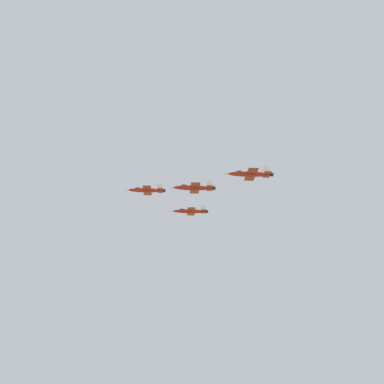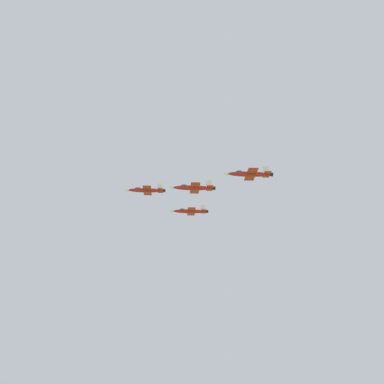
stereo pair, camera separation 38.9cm
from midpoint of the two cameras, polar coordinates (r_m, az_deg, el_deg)
name	(u,v)px [view 1 (the left image)]	position (r m, az deg, el deg)	size (l,w,h in m)	color
jet_lead	(146,190)	(183.02, -5.66, 0.23)	(15.67, 10.12, 3.37)	red
jet_left_wingman	(193,188)	(167.32, 0.04, 0.53)	(16.38, 10.58, 3.53)	red
jet_right_wingman	(189,211)	(195.74, -0.37, -2.31)	(15.84, 10.21, 3.40)	red
jet_left_outer	(249,174)	(155.10, 6.79, 2.17)	(16.20, 10.46, 3.49)	red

